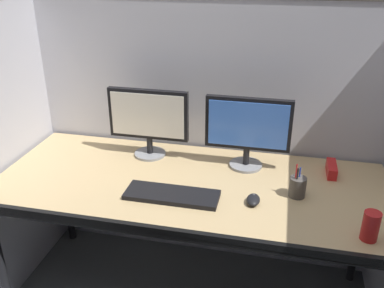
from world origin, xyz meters
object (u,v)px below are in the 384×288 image
at_px(monitor_right, 248,128).
at_px(soda_can, 371,226).
at_px(monitor_left, 148,118).
at_px(computer_mouse, 253,200).
at_px(keyboard_main, 172,195).
at_px(desk, 189,192).
at_px(pen_cup, 297,187).
at_px(red_stapler, 331,169).

relative_size(monitor_right, soda_can, 3.52).
relative_size(monitor_left, computer_mouse, 4.48).
height_order(keyboard_main, computer_mouse, computer_mouse).
height_order(keyboard_main, soda_can, soda_can).
height_order(desk, monitor_right, monitor_right).
xyz_separation_m(desk, monitor_left, (-0.28, 0.25, 0.27)).
distance_m(monitor_left, keyboard_main, 0.49).
bearing_deg(monitor_left, monitor_right, -1.76).
bearing_deg(keyboard_main, soda_can, -8.77).
bearing_deg(desk, pen_cup, -0.77).
bearing_deg(desk, monitor_right, 42.98).
xyz_separation_m(monitor_left, pen_cup, (0.78, -0.25, -0.17)).
bearing_deg(keyboard_main, monitor_left, 120.58).
xyz_separation_m(monitor_left, computer_mouse, (0.60, -0.36, -0.20)).
distance_m(monitor_left, soda_can, 1.19).
height_order(monitor_right, soda_can, monitor_right).
relative_size(computer_mouse, pen_cup, 0.59).
relative_size(keyboard_main, red_stapler, 2.87).
bearing_deg(soda_can, monitor_left, 154.00).
xyz_separation_m(desk, monitor_right, (0.25, 0.23, 0.27)).
bearing_deg(desk, soda_can, -18.96).
bearing_deg(pen_cup, keyboard_main, -166.51).
xyz_separation_m(desk, red_stapler, (0.68, 0.24, 0.08)).
xyz_separation_m(monitor_right, pen_cup, (0.26, -0.24, -0.17)).
bearing_deg(computer_mouse, monitor_right, 101.45).
xyz_separation_m(monitor_left, red_stapler, (0.95, -0.00, -0.19)).
distance_m(monitor_right, keyboard_main, 0.52).
xyz_separation_m(monitor_right, soda_can, (0.53, -0.50, -0.15)).
xyz_separation_m(monitor_right, computer_mouse, (0.07, -0.34, -0.20)).
height_order(keyboard_main, red_stapler, red_stapler).
bearing_deg(desk, keyboard_main, -109.13).
distance_m(monitor_right, red_stapler, 0.47).
distance_m(monitor_left, computer_mouse, 0.72).
height_order(soda_can, pen_cup, pen_cup).
distance_m(monitor_right, soda_can, 0.75).
bearing_deg(monitor_left, desk, -41.74).
xyz_separation_m(desk, pen_cup, (0.51, -0.01, 0.10)).
xyz_separation_m(desk, soda_can, (0.78, -0.27, 0.11)).
relative_size(monitor_left, red_stapler, 2.87).
bearing_deg(soda_can, keyboard_main, 171.23).
xyz_separation_m(soda_can, pen_cup, (-0.27, 0.26, -0.01)).
bearing_deg(monitor_right, soda_can, -43.25).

